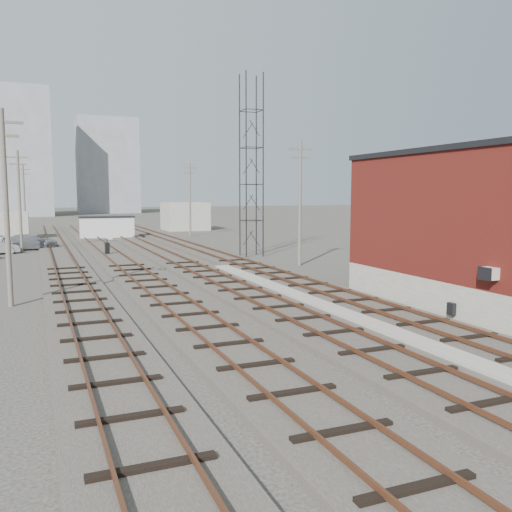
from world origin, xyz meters
TOP-DOWN VIEW (x-y plane):
  - ground at (0.00, 60.00)m, footprint 320.00×320.00m
  - track_right at (2.50, 39.00)m, footprint 3.20×90.00m
  - track_mid_right at (-1.50, 39.00)m, footprint 3.20×90.00m
  - track_mid_left at (-5.50, 39.00)m, footprint 3.20×90.00m
  - track_left at (-9.50, 39.00)m, footprint 3.20×90.00m
  - platform_curb at (0.50, 14.00)m, footprint 0.90×28.00m
  - brick_building at (7.50, 12.00)m, footprint 6.54×12.20m
  - lattice_tower at (5.50, 35.00)m, footprint 1.60×1.60m
  - utility_pole_left_a at (-12.50, 20.00)m, footprint 1.80×0.24m
  - utility_pole_left_b at (-12.50, 45.00)m, footprint 1.80×0.24m
  - utility_pole_left_c at (-12.50, 70.00)m, footprint 1.80×0.24m
  - utility_pole_right_a at (6.50, 28.00)m, footprint 1.80×0.24m
  - utility_pole_right_b at (6.50, 58.00)m, footprint 1.80×0.24m
  - apartment_left at (-18.00, 135.00)m, footprint 22.00×14.00m
  - apartment_right at (8.00, 150.00)m, footprint 16.00×12.00m
  - shed_right at (9.00, 70.00)m, footprint 6.00×6.00m
  - switch_stand at (-5.78, 39.48)m, footprint 0.38×0.38m
  - site_trailer at (-3.57, 58.01)m, footprint 6.42×3.09m
  - car_grey at (-11.84, 47.65)m, footprint 5.34×2.86m

SIDE VIEW (x-z plane):
  - ground at x=0.00m, z-range 0.00..0.00m
  - track_right at x=2.50m, z-range -0.09..0.30m
  - track_mid_right at x=-1.50m, z-range -0.09..0.30m
  - track_mid_left at x=-5.50m, z-range -0.09..0.30m
  - track_left at x=-9.50m, z-range -0.09..0.30m
  - platform_curb at x=0.50m, z-range 0.00..0.26m
  - switch_stand at x=-5.78m, z-range -0.04..1.31m
  - car_grey at x=-11.84m, z-range 0.00..1.47m
  - site_trailer at x=-3.57m, z-range 0.01..2.65m
  - shed_right at x=9.00m, z-range 0.00..4.00m
  - brick_building at x=7.50m, z-range 0.02..7.24m
  - utility_pole_left_a at x=-12.50m, z-range 0.30..9.30m
  - utility_pole_left_b at x=-12.50m, z-range 0.30..9.30m
  - utility_pole_left_c at x=-12.50m, z-range 0.30..9.30m
  - utility_pole_right_a at x=6.50m, z-range 0.30..9.30m
  - utility_pole_right_b at x=6.50m, z-range 0.30..9.30m
  - lattice_tower at x=5.50m, z-range 0.00..15.00m
  - apartment_right at x=8.00m, z-range 0.00..26.00m
  - apartment_left at x=-18.00m, z-range 0.00..30.00m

